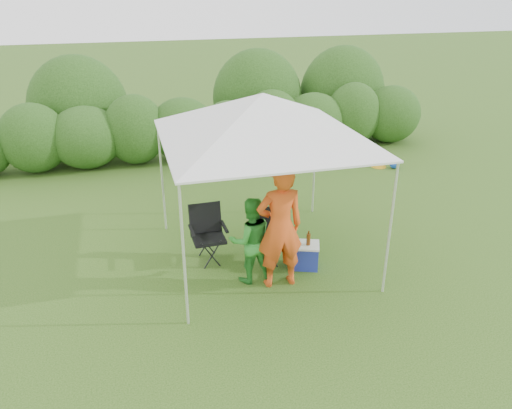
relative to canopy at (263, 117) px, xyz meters
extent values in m
plane|color=#3D611E|center=(0.00, -0.50, -2.46)|extent=(70.00, 70.00, 0.00)
ellipsoid|color=#2B531A|center=(-4.23, 5.50, -1.60)|extent=(1.65, 1.40, 1.73)
cylinder|color=#382616|center=(-4.23, 5.50, -2.31)|extent=(0.12, 0.12, 0.30)
ellipsoid|color=#2B531A|center=(-3.02, 5.50, -1.67)|extent=(1.80, 1.53, 1.57)
cylinder|color=#382616|center=(-3.02, 5.50, -2.31)|extent=(0.12, 0.12, 0.30)
ellipsoid|color=#2B531A|center=(-1.81, 5.50, -1.56)|extent=(1.58, 1.34, 1.80)
cylinder|color=#382616|center=(-1.81, 5.50, -2.31)|extent=(0.12, 0.12, 0.30)
ellipsoid|color=#2B531A|center=(-0.60, 5.50, -1.64)|extent=(1.73, 1.47, 1.65)
cylinder|color=#382616|center=(-0.60, 5.50, -2.31)|extent=(0.12, 0.12, 0.30)
ellipsoid|color=#2B531A|center=(0.60, 5.50, -1.71)|extent=(1.50, 1.28, 1.50)
cylinder|color=#382616|center=(0.60, 5.50, -2.31)|extent=(0.12, 0.12, 0.30)
ellipsoid|color=#2B531A|center=(1.81, 5.50, -1.60)|extent=(1.65, 1.40, 1.73)
cylinder|color=#382616|center=(1.81, 5.50, -2.31)|extent=(0.12, 0.12, 0.30)
ellipsoid|color=#2B531A|center=(3.02, 5.50, -1.67)|extent=(1.80, 1.53, 1.57)
cylinder|color=#382616|center=(3.02, 5.50, -2.31)|extent=(0.12, 0.12, 0.30)
ellipsoid|color=#2B531A|center=(4.23, 5.50, -1.56)|extent=(1.57, 1.34, 1.80)
cylinder|color=#382616|center=(4.23, 5.50, -2.31)|extent=(0.12, 0.12, 0.30)
ellipsoid|color=#2B531A|center=(5.44, 5.50, -1.64)|extent=(1.72, 1.47, 1.65)
cylinder|color=#382616|center=(5.44, 5.50, -2.31)|extent=(0.12, 0.12, 0.30)
cylinder|color=silver|center=(-1.50, -1.50, -1.41)|extent=(0.04, 0.04, 2.10)
cylinder|color=silver|center=(1.50, -1.50, -1.41)|extent=(0.04, 0.04, 2.10)
cylinder|color=silver|center=(-1.50, 1.50, -1.41)|extent=(0.04, 0.04, 2.10)
cylinder|color=silver|center=(1.50, 1.50, -1.41)|extent=(0.04, 0.04, 2.10)
cube|color=white|center=(0.00, 0.00, -0.35)|extent=(3.10, 3.10, 0.03)
pyramid|color=white|center=(0.00, 0.00, 0.02)|extent=(3.10, 3.10, 0.70)
cube|color=black|center=(0.08, -0.16, -2.06)|extent=(0.58, 0.55, 0.05)
cube|color=black|center=(0.12, 0.04, -1.80)|extent=(0.51, 0.24, 0.47)
cube|color=black|center=(-0.17, -0.11, -1.89)|extent=(0.14, 0.42, 0.03)
cube|color=black|center=(0.33, -0.22, -1.89)|extent=(0.14, 0.42, 0.03)
cylinder|color=black|center=(-0.17, -0.32, -2.26)|extent=(0.02, 0.02, 0.40)
cylinder|color=black|center=(0.23, -0.41, -2.26)|extent=(0.02, 0.02, 0.40)
cylinder|color=black|center=(-0.08, 0.09, -2.26)|extent=(0.02, 0.02, 0.40)
cylinder|color=black|center=(0.33, -0.01, -2.26)|extent=(0.02, 0.02, 0.40)
cube|color=black|center=(-0.91, 0.10, -2.03)|extent=(0.54, 0.50, 0.05)
cube|color=black|center=(-0.91, 0.33, -1.75)|extent=(0.53, 0.16, 0.51)
cube|color=black|center=(-1.18, 0.10, -1.85)|extent=(0.06, 0.45, 0.03)
cube|color=black|center=(-0.63, 0.11, -1.85)|extent=(0.06, 0.45, 0.03)
cylinder|color=black|center=(-1.13, -0.13, -2.25)|extent=(0.02, 0.02, 0.43)
cylinder|color=black|center=(-0.68, -0.12, -2.25)|extent=(0.02, 0.02, 0.43)
cylinder|color=black|center=(-1.14, 0.32, -2.25)|extent=(0.02, 0.02, 0.43)
cylinder|color=black|center=(-0.69, 0.33, -2.25)|extent=(0.02, 0.02, 0.43)
imported|color=#DF4C19|center=(0.02, -0.87, -1.47)|extent=(0.73, 0.48, 1.99)
imported|color=#2D8A2D|center=(-0.37, -0.64, -1.76)|extent=(0.69, 0.54, 1.41)
cube|color=#212F97|center=(0.57, -0.49, -2.27)|extent=(0.57, 0.49, 0.39)
cube|color=silver|center=(0.57, -0.49, -2.05)|extent=(0.60, 0.52, 0.03)
cylinder|color=#592D0C|center=(0.63, -0.53, -1.91)|extent=(0.07, 0.07, 0.25)
cone|color=orange|center=(4.13, 3.61, -2.30)|extent=(0.39, 0.39, 0.32)
sphere|color=blue|center=(4.45, 3.39, -2.33)|extent=(0.26, 0.26, 0.26)
camera|label=1|loc=(-2.07, -7.22, 1.91)|focal=35.00mm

